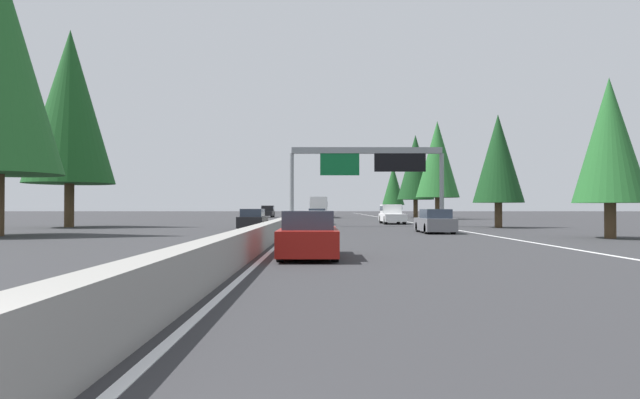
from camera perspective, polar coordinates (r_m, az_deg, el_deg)
ground_plane at (r=61.47m, az=-1.90°, el=-2.30°), size 320.00×320.00×0.00m
median_barrier at (r=81.46m, az=-1.65°, el=-1.62°), size 180.00×0.56×0.90m
shoulder_stripe_right at (r=72.07m, az=7.56°, el=-2.07°), size 160.00×0.16×0.01m
shoulder_stripe_median at (r=71.46m, az=-1.44°, el=-2.09°), size 160.00×0.16×0.01m
sign_gantry_overhead at (r=44.73m, az=5.15°, el=3.78°), size 0.50×12.68×6.50m
sedan_mid_left at (r=17.10m, az=-1.20°, el=-3.83°), size 4.40×1.80×1.47m
sedan_far_left at (r=34.16m, az=11.97°, el=-2.31°), size 4.40×1.80×1.47m
sedan_near_center at (r=50.60m, az=-0.31°, el=-1.84°), size 4.40×1.80×1.47m
bus_near_right at (r=83.11m, az=-0.14°, el=-0.74°), size 11.50×2.55×3.10m
box_truck_far_right at (r=98.18m, az=-0.26°, el=-0.81°), size 8.50×2.40×2.95m
pickup_mid_right at (r=52.62m, az=7.54°, el=-1.55°), size 5.60×2.00×1.86m
oncoming_near at (r=87.23m, az=-5.54°, el=-1.26°), size 5.60×2.00×1.86m
oncoming_far at (r=39.75m, az=-7.06°, el=-2.11°), size 4.40×1.80×1.47m
conifer_right_foreground at (r=31.45m, az=28.12°, el=5.48°), size 3.61×3.61×8.21m
conifer_right_near at (r=44.50m, az=18.20°, el=4.09°), size 3.89×3.89×8.83m
conifer_right_mid at (r=74.61m, az=12.22°, el=4.14°), size 5.80×5.80×13.18m
conifer_right_far at (r=82.75m, az=10.00°, el=3.35°), size 5.50×5.50×12.49m
conifer_right_distant at (r=99.25m, az=7.69°, el=1.47°), size 4.03×4.03×9.15m
conifer_left_near at (r=48.12m, az=-24.78°, el=8.84°), size 6.94×6.94×15.78m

